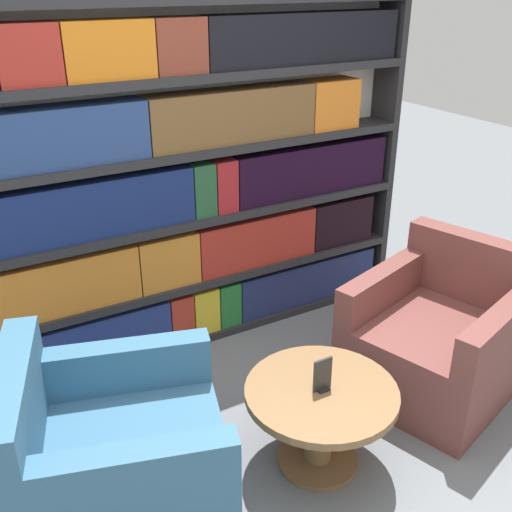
% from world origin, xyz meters
% --- Properties ---
extents(ground_plane, '(14.00, 14.00, 0.00)m').
position_xyz_m(ground_plane, '(0.00, 0.00, 0.00)').
color(ground_plane, slate).
extents(bookshelf, '(3.27, 0.30, 2.12)m').
position_xyz_m(bookshelf, '(0.06, 1.50, 1.04)').
color(bookshelf, silver).
rests_on(bookshelf, ground_plane).
extents(armchair_left, '(1.09, 1.04, 0.85)m').
position_xyz_m(armchair_left, '(-0.82, 0.28, 0.30)').
color(armchair_left, '#386684').
rests_on(armchair_left, ground_plane).
extents(armchair_right, '(1.09, 1.04, 0.85)m').
position_xyz_m(armchair_right, '(1.11, 0.28, 0.30)').
color(armchair_right, brown).
rests_on(armchair_right, ground_plane).
extents(coffee_table, '(0.73, 0.73, 0.45)m').
position_xyz_m(coffee_table, '(0.14, 0.10, 0.32)').
color(coffee_table, brown).
rests_on(coffee_table, ground_plane).
extents(table_sign, '(0.10, 0.06, 0.17)m').
position_xyz_m(table_sign, '(0.14, 0.10, 0.52)').
color(table_sign, black).
rests_on(table_sign, coffee_table).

